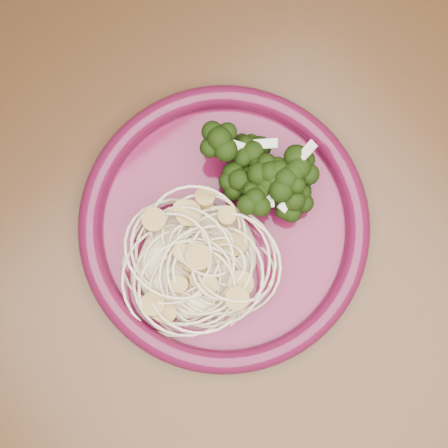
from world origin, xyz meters
TOP-DOWN VIEW (x-y plane):
  - dining_table at (0.00, 0.00)m, footprint 1.20×0.80m
  - dinner_plate at (0.08, -0.02)m, footprint 0.37×0.37m
  - spaghetti_pile at (0.04, -0.03)m, footprint 0.15×0.14m
  - scallop_cluster at (0.04, -0.03)m, footprint 0.16×0.16m
  - broccoli_pile at (0.14, -0.01)m, footprint 0.12×0.15m
  - onion_garnish at (0.14, -0.01)m, footprint 0.08×0.10m

SIDE VIEW (x-z plane):
  - dining_table at x=0.00m, z-range 0.28..1.03m
  - dinner_plate at x=0.08m, z-range 0.75..0.77m
  - spaghetti_pile at x=0.04m, z-range 0.76..0.79m
  - broccoli_pile at x=0.14m, z-range 0.76..0.80m
  - scallop_cluster at x=0.04m, z-range 0.79..0.83m
  - onion_garnish at x=0.14m, z-range 0.79..0.84m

